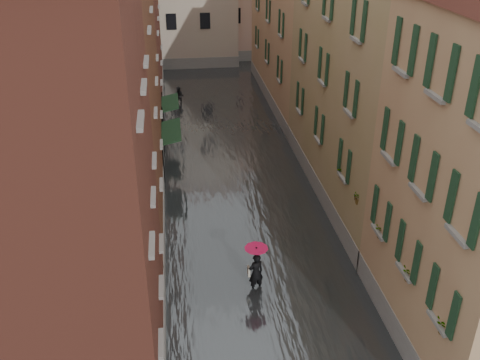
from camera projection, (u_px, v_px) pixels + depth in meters
ground at (272, 316)px, 20.24m from camera, size 120.00×120.00×0.00m
floodwater at (232, 165)px, 31.62m from camera, size 10.00×60.00×0.20m
building_left_near at (41, 206)px, 14.68m from camera, size 6.00×8.00×13.00m
building_left_mid at (90, 91)px, 24.46m from camera, size 6.00×14.00×12.50m
building_left_far at (114, 13)px, 37.30m from camera, size 6.00×16.00×14.00m
building_right_mid at (384, 74)px, 25.95m from camera, size 6.00×14.00×13.00m
building_right_far at (308, 26)px, 39.48m from camera, size 6.00×16.00×11.50m
awning_near at (171, 132)px, 29.88m from camera, size 1.09×3.40×2.80m
awning_far at (169, 104)px, 34.11m from camera, size 1.09×2.97×2.80m
window_planters at (384, 224)px, 19.45m from camera, size 0.59×10.68×0.84m
pedestrian_main at (256, 266)px, 20.99m from camera, size 0.94×0.94×2.06m
pedestrian_far at (179, 96)px, 40.79m from camera, size 0.86×0.77×1.46m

